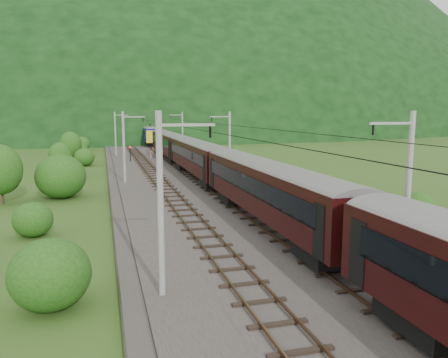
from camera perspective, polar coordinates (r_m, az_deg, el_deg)
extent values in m
plane|color=#2F4A17|center=(21.73, 8.89, -13.64)|extent=(600.00, 600.00, 0.00)
cube|color=#38332D|center=(30.58, 1.11, -6.60)|extent=(14.00, 220.00, 0.30)
cube|color=brown|center=(29.77, -4.68, -6.36)|extent=(0.08, 220.00, 0.15)
cube|color=brown|center=(30.06, -1.98, -6.19)|extent=(0.08, 220.00, 0.15)
cube|color=black|center=(29.95, -3.32, -6.52)|extent=(2.40, 220.00, 0.12)
cube|color=brown|center=(31.00, 4.11, -5.75)|extent=(0.08, 220.00, 0.15)
cube|color=brown|center=(31.49, 6.58, -5.55)|extent=(0.08, 220.00, 0.15)
cube|color=black|center=(31.27, 5.35, -5.89)|extent=(2.40, 220.00, 0.12)
cylinder|color=gray|center=(18.81, -8.30, -3.43)|extent=(0.28, 0.28, 8.00)
cube|color=gray|center=(18.58, -4.84, 7.06)|extent=(2.40, 0.12, 0.12)
cylinder|color=black|center=(18.81, -1.81, 6.19)|extent=(0.10, 0.10, 0.50)
cylinder|color=gray|center=(50.46, -12.94, 4.04)|extent=(0.28, 0.28, 8.00)
cube|color=gray|center=(50.37, -11.70, 7.95)|extent=(2.40, 0.12, 0.12)
cylinder|color=black|center=(50.46, -10.55, 7.64)|extent=(0.10, 0.10, 0.50)
cylinder|color=gray|center=(82.38, -14.00, 5.74)|extent=(0.28, 0.28, 8.00)
cube|color=gray|center=(82.33, -13.25, 8.13)|extent=(2.40, 0.12, 0.12)
cylinder|color=black|center=(82.38, -12.54, 7.95)|extent=(0.10, 0.10, 0.50)
cylinder|color=gray|center=(114.34, -14.48, 6.49)|extent=(0.28, 0.28, 8.00)
cube|color=gray|center=(114.30, -13.93, 8.21)|extent=(2.40, 0.12, 0.12)
cylinder|color=black|center=(114.34, -13.42, 8.08)|extent=(0.10, 0.10, 0.50)
cylinder|color=gray|center=(146.32, -14.74, 6.91)|extent=(0.28, 0.28, 8.00)
cube|color=gray|center=(146.29, -14.32, 8.26)|extent=(2.40, 0.12, 0.12)
cylinder|color=black|center=(146.32, -13.92, 8.15)|extent=(0.10, 0.10, 0.50)
cylinder|color=gray|center=(23.73, 22.91, -1.50)|extent=(0.28, 0.28, 8.00)
cube|color=gray|center=(22.68, 21.03, 6.81)|extent=(2.40, 0.12, 0.12)
cylinder|color=black|center=(22.11, 18.89, 6.11)|extent=(0.10, 0.10, 0.50)
cylinder|color=gray|center=(52.49, 0.74, 4.44)|extent=(0.28, 0.28, 8.00)
cube|color=gray|center=(52.02, -0.54, 8.15)|extent=(2.40, 0.12, 0.12)
cylinder|color=black|center=(51.78, -1.61, 7.81)|extent=(0.10, 0.10, 0.50)
cylinder|color=gray|center=(83.64, -5.44, 6.00)|extent=(0.28, 0.28, 8.00)
cube|color=gray|center=(83.35, -6.30, 8.32)|extent=(2.40, 0.12, 0.12)
cylinder|color=black|center=(83.19, -6.98, 8.10)|extent=(0.10, 0.10, 0.50)
cylinder|color=gray|center=(115.25, -8.26, 6.69)|extent=(0.28, 0.28, 8.00)
cube|color=gray|center=(115.04, -8.90, 8.36)|extent=(2.40, 0.12, 0.12)
cylinder|color=black|center=(114.93, -9.40, 8.20)|extent=(0.10, 0.10, 0.50)
cylinder|color=gray|center=(147.04, -9.87, 7.07)|extent=(0.28, 0.28, 8.00)
cube|color=gray|center=(146.87, -10.38, 8.38)|extent=(2.40, 0.12, 0.12)
cylinder|color=black|center=(146.78, -10.76, 8.26)|extent=(0.10, 0.10, 0.50)
cylinder|color=black|center=(28.92, -3.44, 6.47)|extent=(0.03, 198.00, 0.03)
cylinder|color=black|center=(30.29, 5.53, 6.55)|extent=(0.03, 198.00, 0.03)
ellipsoid|color=black|center=(278.50, -13.87, 6.79)|extent=(504.00, 360.00, 244.00)
cube|color=black|center=(17.77, 25.03, -16.04)|extent=(2.25, 3.28, 0.92)
cube|color=black|center=(30.15, 5.83, -1.25)|extent=(2.97, 22.54, 3.07)
cylinder|color=slate|center=(29.94, 5.87, 1.35)|extent=(2.97, 22.42, 2.97)
cube|color=black|center=(29.58, 3.12, -0.69)|extent=(0.05, 19.83, 1.18)
cube|color=black|center=(30.66, 8.46, -0.44)|extent=(0.05, 19.83, 1.18)
cube|color=black|center=(23.66, 12.79, -9.21)|extent=(2.25, 3.28, 0.92)
cube|color=black|center=(37.84, 1.44, -2.24)|extent=(2.25, 3.28, 0.92)
cube|color=black|center=(52.49, -3.51, 3.03)|extent=(2.97, 22.54, 3.07)
cylinder|color=slate|center=(52.37, -3.53, 4.53)|extent=(2.97, 22.42, 2.97)
cube|color=black|center=(52.16, -5.14, 3.38)|extent=(0.05, 19.83, 1.18)
cube|color=black|center=(52.79, -1.91, 3.47)|extent=(0.05, 19.83, 1.18)
cube|color=black|center=(45.12, -1.40, -0.45)|extent=(2.25, 3.28, 0.92)
cube|color=black|center=(60.40, -5.06, 1.85)|extent=(2.25, 3.28, 0.92)
cube|color=black|center=(75.50, -7.24, 4.71)|extent=(2.97, 22.54, 3.07)
cylinder|color=slate|center=(75.42, -7.26, 5.76)|extent=(2.97, 22.42, 2.97)
cube|color=black|center=(75.27, -8.38, 4.96)|extent=(0.05, 19.83, 1.18)
cube|color=black|center=(75.71, -6.12, 5.02)|extent=(0.05, 19.83, 1.18)
cube|color=black|center=(67.91, -6.24, 2.59)|extent=(2.25, 3.28, 0.92)
cube|color=black|center=(83.45, -8.00, 3.70)|extent=(2.25, 3.28, 0.92)
cube|color=navy|center=(107.87, -9.78, 5.84)|extent=(2.97, 18.44, 3.07)
cylinder|color=slate|center=(107.82, -9.80, 6.58)|extent=(2.97, 18.35, 2.97)
cube|color=black|center=(107.72, -10.58, 6.01)|extent=(0.05, 16.23, 1.18)
cube|color=black|center=(108.02, -8.98, 6.06)|extent=(0.05, 16.23, 1.18)
cube|color=black|center=(101.59, -9.38, 4.55)|extent=(2.25, 3.28, 0.92)
cube|color=black|center=(114.40, -10.08, 4.99)|extent=(2.25, 3.28, 0.92)
cube|color=gold|center=(116.85, -10.23, 5.94)|extent=(3.03, 0.50, 2.77)
cube|color=gold|center=(98.93, -9.24, 5.49)|extent=(3.03, 0.50, 2.77)
cube|color=black|center=(110.78, -9.97, 7.00)|extent=(0.08, 1.60, 0.92)
cylinder|color=red|center=(77.62, -9.52, 3.25)|extent=(0.14, 0.14, 1.35)
cylinder|color=red|center=(81.70, -9.23, 3.61)|extent=(0.17, 0.17, 1.59)
cylinder|color=black|center=(72.48, -12.15, 3.14)|extent=(0.16, 0.16, 2.22)
sphere|color=red|center=(72.38, -12.18, 4.06)|extent=(0.27, 0.27, 0.27)
ellipsoid|color=#174913|center=(20.02, -21.77, -11.50)|extent=(3.38, 3.38, 3.04)
ellipsoid|color=#174913|center=(31.74, -23.70, -4.88)|extent=(2.60, 2.60, 2.34)
ellipsoid|color=#174913|center=(44.67, -20.56, 0.32)|extent=(4.73, 4.73, 4.26)
ellipsoid|color=#174913|center=(57.84, -19.29, 1.20)|extent=(2.53, 2.53, 2.28)
ellipsoid|color=#174913|center=(70.43, -17.77, 2.73)|extent=(3.06, 3.06, 2.75)
ellipsoid|color=#174913|center=(85.34, -18.32, 3.66)|extent=(2.97, 2.97, 2.67)
ellipsoid|color=#174913|center=(98.52, -18.05, 4.40)|extent=(3.37, 3.37, 3.04)
ellipsoid|color=#174913|center=(108.89, -18.06, 4.48)|extent=(2.14, 2.14, 1.92)
cylinder|color=black|center=(44.09, -27.03, -1.05)|extent=(0.24, 0.24, 2.94)
ellipsoid|color=#174913|center=(43.86, -27.18, 1.11)|extent=(3.78, 3.78, 4.53)
cylinder|color=black|center=(61.14, -20.55, 1.55)|extent=(0.24, 0.24, 2.35)
ellipsoid|color=#174913|center=(61.00, -20.62, 2.80)|extent=(3.02, 3.02, 3.63)
cylinder|color=black|center=(75.80, -19.34, 3.06)|extent=(0.24, 0.24, 2.78)
ellipsoid|color=#174913|center=(75.68, -19.40, 4.25)|extent=(3.57, 3.57, 4.28)
ellipsoid|color=#174913|center=(34.59, 24.05, -3.87)|extent=(2.54, 2.54, 2.29)
ellipsoid|color=#174913|center=(55.03, 4.45, 0.96)|extent=(1.80, 1.80, 1.62)
ellipsoid|color=#174913|center=(77.54, 1.53, 3.38)|extent=(2.22, 2.22, 1.99)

